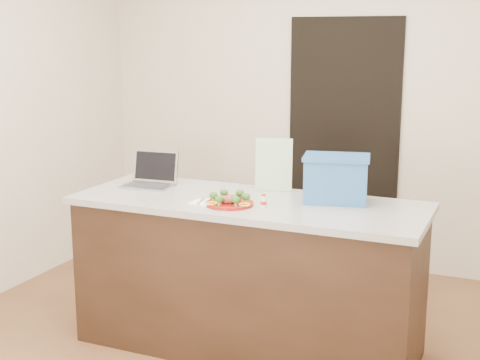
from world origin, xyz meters
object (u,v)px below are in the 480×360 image
at_px(laptop, 151,176).
at_px(blue_box, 336,178).
at_px(island, 248,275).
at_px(napkin, 205,202).
at_px(chair, 331,238).
at_px(yogurt_bottle, 264,202).
at_px(plate, 230,203).

height_order(laptop, blue_box, blue_box).
height_order(island, blue_box, blue_box).
relative_size(island, napkin, 13.85).
distance_m(blue_box, chair, 0.86).
distance_m(yogurt_bottle, blue_box, 0.45).
bearing_deg(napkin, yogurt_bottle, 8.27).
bearing_deg(chair, yogurt_bottle, -90.84).
bearing_deg(island, napkin, -141.12).
relative_size(plate, napkin, 1.82).
relative_size(plate, yogurt_bottle, 3.73).
height_order(yogurt_bottle, laptop, laptop).
xyz_separation_m(plate, blue_box, (0.52, 0.32, 0.12)).
bearing_deg(laptop, chair, 30.74).
distance_m(island, laptop, 0.89).
relative_size(yogurt_bottle, blue_box, 0.17).
xyz_separation_m(blue_box, chair, (-0.19, 0.62, -0.56)).
bearing_deg(chair, island, -101.54).
bearing_deg(island, plate, -107.90).
xyz_separation_m(plate, napkin, (-0.15, -0.01, -0.01)).
height_order(plate, yogurt_bottle, yogurt_bottle).
bearing_deg(napkin, plate, 3.70).
distance_m(laptop, blue_box, 1.19).
bearing_deg(plate, chair, 70.64).
relative_size(island, laptop, 6.41).
relative_size(napkin, yogurt_bottle, 2.05).
bearing_deg(napkin, island, 38.88).
height_order(island, chair, island).
bearing_deg(plate, napkin, -176.30).
height_order(plate, chair, plate).
xyz_separation_m(island, blue_box, (0.47, 0.17, 0.59)).
bearing_deg(island, chair, 70.37).
bearing_deg(blue_box, island, -172.29).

